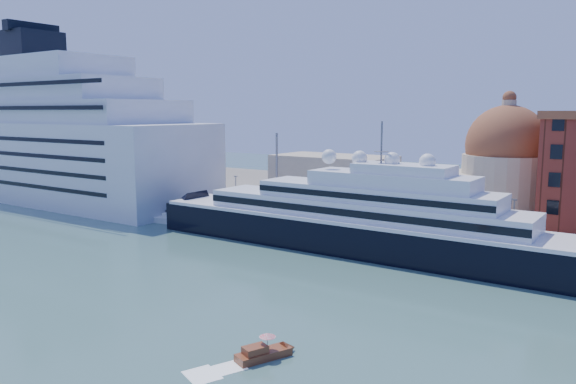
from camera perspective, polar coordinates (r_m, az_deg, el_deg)
The scene contains 9 objects.
ground at distance 87.18m, azimuth -3.06°, elevation -8.58°, with size 400.00×400.00×0.00m, color #355C58.
quay at distance 114.86m, azimuth 7.33°, elevation -3.87°, with size 180.00×10.00×2.50m, color gray.
land at distance 151.99m, azimuth 14.40°, elevation -1.20°, with size 260.00×72.00×2.00m, color slate.
quay_fence at distance 110.58m, azimuth 6.28°, elevation -3.35°, with size 180.00×0.10×1.20m, color slate.
superyacht at distance 104.36m, azimuth 4.92°, elevation -3.11°, with size 91.75×12.72×27.42m.
service_barge at distance 131.18m, azimuth -12.28°, elevation -2.72°, with size 11.31×4.93×2.46m.
water_taxi at distance 59.75m, azimuth -2.64°, elevation -16.00°, with size 4.08×6.15×2.78m.
church at distance 132.40m, azimuth 14.57°, elevation 1.77°, with size 66.00×18.00×25.50m.
lamp_posts at distance 118.16m, azimuth 1.54°, elevation 0.76°, with size 120.80×2.40×18.00m.
Camera 1 is at (50.88, -66.16, 25.16)m, focal length 35.00 mm.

